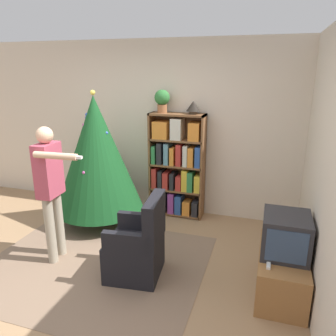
# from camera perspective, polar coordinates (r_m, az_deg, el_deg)

# --- Properties ---
(ground_plane) EXTENTS (14.00, 14.00, 0.00)m
(ground_plane) POSITION_cam_1_polar(r_m,az_deg,el_deg) (3.76, -12.33, -18.97)
(ground_plane) COLOR #9E7A56
(wall_back) EXTENTS (8.00, 0.10, 2.60)m
(wall_back) POSITION_cam_1_polar(r_m,az_deg,el_deg) (5.08, -1.28, 6.95)
(wall_back) COLOR beige
(wall_back) RESTS_ON ground_plane
(area_rug) EXTENTS (2.49, 2.08, 0.01)m
(area_rug) POSITION_cam_1_polar(r_m,az_deg,el_deg) (4.04, -12.60, -16.11)
(area_rug) COLOR #7F6651
(area_rug) RESTS_ON ground_plane
(bookshelf) EXTENTS (0.82, 0.28, 1.57)m
(bookshelf) POSITION_cam_1_polar(r_m,az_deg,el_deg) (4.90, 1.58, 0.35)
(bookshelf) COLOR brown
(bookshelf) RESTS_ON ground_plane
(tv_stand) EXTENTS (0.46, 0.93, 0.44)m
(tv_stand) POSITION_cam_1_polar(r_m,az_deg,el_deg) (3.63, 19.14, -16.77)
(tv_stand) COLOR #996638
(tv_stand) RESTS_ON ground_plane
(television) EXTENTS (0.44, 0.49, 0.40)m
(television) POSITION_cam_1_polar(r_m,az_deg,el_deg) (3.42, 19.82, -10.90)
(television) COLOR #28282D
(television) RESTS_ON tv_stand
(game_remote) EXTENTS (0.04, 0.12, 0.02)m
(game_remote) POSITION_cam_1_polar(r_m,az_deg,el_deg) (3.27, 17.10, -15.84)
(game_remote) COLOR white
(game_remote) RESTS_ON tv_stand
(christmas_tree) EXTENTS (1.26, 1.26, 1.91)m
(christmas_tree) POSITION_cam_1_polar(r_m,az_deg,el_deg) (4.70, -12.31, 2.36)
(christmas_tree) COLOR #4C3323
(christmas_tree) RESTS_ON ground_plane
(armchair) EXTENTS (0.63, 0.62, 0.92)m
(armchair) POSITION_cam_1_polar(r_m,az_deg,el_deg) (3.65, -5.26, -13.72)
(armchair) COLOR black
(armchair) RESTS_ON ground_plane
(standing_person) EXTENTS (0.65, 0.47, 1.59)m
(standing_person) POSITION_cam_1_polar(r_m,az_deg,el_deg) (3.90, -19.76, -2.64)
(standing_person) COLOR #9E937F
(standing_person) RESTS_ON ground_plane
(potted_plant) EXTENTS (0.22, 0.22, 0.33)m
(potted_plant) POSITION_cam_1_polar(r_m,az_deg,el_deg) (4.79, -1.03, 11.85)
(potted_plant) COLOR #935B38
(potted_plant) RESTS_ON bookshelf
(table_lamp) EXTENTS (0.20, 0.20, 0.18)m
(table_lamp) POSITION_cam_1_polar(r_m,az_deg,el_deg) (4.67, 4.41, 10.59)
(table_lamp) COLOR #473828
(table_lamp) RESTS_ON bookshelf
(book_pile_near_tree) EXTENTS (0.17, 0.17, 0.10)m
(book_pile_near_tree) POSITION_cam_1_polar(r_m,az_deg,el_deg) (4.56, -7.43, -11.05)
(book_pile_near_tree) COLOR beige
(book_pile_near_tree) RESTS_ON ground_plane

